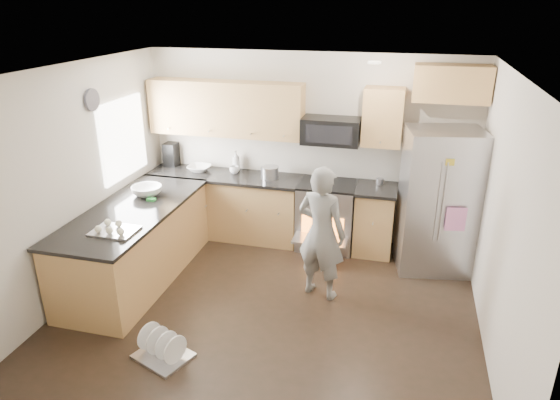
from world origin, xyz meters
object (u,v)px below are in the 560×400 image
(person, at_px, (321,233))
(dish_rack, at_px, (163,350))
(refrigerator, at_px, (438,201))
(stove_range, at_px, (327,201))

(person, distance_m, dish_rack, 2.08)
(refrigerator, distance_m, dish_rack, 3.66)
(refrigerator, bearing_deg, stove_range, 160.27)
(person, height_order, dish_rack, person)
(refrigerator, xyz_separation_m, dish_rack, (-2.54, -2.50, -0.82))
(refrigerator, relative_size, person, 1.15)
(stove_range, xyz_separation_m, refrigerator, (1.42, -0.24, 0.23))
(dish_rack, bearing_deg, stove_range, 67.76)
(stove_range, distance_m, dish_rack, 3.02)
(refrigerator, relative_size, dish_rack, 2.92)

